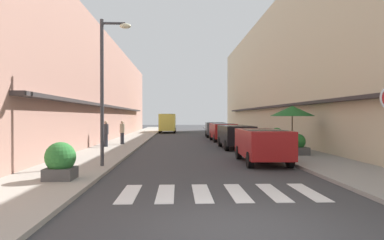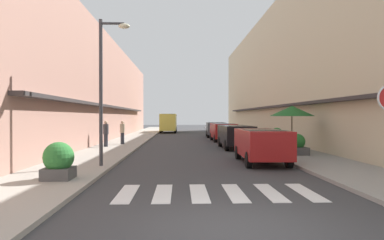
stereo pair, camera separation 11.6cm
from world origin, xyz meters
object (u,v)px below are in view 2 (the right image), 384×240
object	(u,v)px
delivery_van	(169,122)
pedestrian_walking_near	(106,133)
parked_car_mid	(236,134)
street_lamp	(106,77)
planter_midblock	(297,145)
parked_car_near	(261,142)
parked_car_far	(223,130)
pedestrian_walking_far	(122,132)
parked_car_distant	(216,128)
planter_far	(277,138)
planter_corner	(59,161)
cafe_umbrella	(292,111)

from	to	relation	value
delivery_van	pedestrian_walking_near	distance (m)	21.32
parked_car_mid	street_lamp	xyz separation A→B (m)	(-6.41, -8.09, 2.63)
street_lamp	pedestrian_walking_near	world-z (taller)	street_lamp
delivery_van	planter_midblock	world-z (taller)	delivery_van
parked_car_near	parked_car_far	xyz separation A→B (m)	(-0.00, 12.94, -0.00)
delivery_van	pedestrian_walking_far	bearing A→B (deg)	-97.67
parked_car_distant	planter_far	xyz separation A→B (m)	(2.60, -12.02, -0.22)
delivery_van	planter_midblock	distance (m)	27.02
parked_car_far	pedestrian_walking_near	world-z (taller)	pedestrian_walking_near
parked_car_mid	pedestrian_walking_near	bearing A→B (deg)	177.63
parked_car_distant	street_lamp	distance (m)	21.16
parked_car_far	pedestrian_walking_far	bearing A→B (deg)	-153.10
planter_corner	pedestrian_walking_far	size ratio (longest dim) A/B	0.70
parked_car_mid	planter_midblock	world-z (taller)	parked_car_mid
parked_car_distant	cafe_umbrella	bearing A→B (deg)	-80.92
parked_car_distant	parked_car_near	bearing A→B (deg)	-90.00
delivery_van	planter_corner	distance (m)	32.42
pedestrian_walking_near	parked_car_distant	bearing A→B (deg)	-42.54
planter_corner	planter_far	bearing A→B (deg)	47.75
planter_corner	planter_midblock	distance (m)	11.46
parked_car_mid	planter_far	xyz separation A→B (m)	(2.60, -0.12, -0.22)
delivery_van	planter_midblock	bearing A→B (deg)	-74.34
parked_car_far	delivery_van	distance (m)	16.05
delivery_van	planter_corner	xyz separation A→B (m)	(-2.26, -32.33, -0.73)
planter_far	pedestrian_walking_near	xyz separation A→B (m)	(-10.83, 0.46, 0.29)
delivery_van	street_lamp	world-z (taller)	street_lamp
street_lamp	parked_car_far	bearing A→B (deg)	65.78
parked_car_mid	parked_car_far	bearing A→B (deg)	90.00
parked_car_mid	planter_corner	world-z (taller)	parked_car_mid
delivery_van	planter_midblock	xyz separation A→B (m)	(7.29, -26.01, -0.82)
planter_midblock	planter_far	xyz separation A→B (m)	(0.25, 4.48, 0.12)
street_lamp	planter_far	size ratio (longest dim) A/B	4.73
planter_midblock	pedestrian_walking_near	bearing A→B (deg)	154.96
street_lamp	pedestrian_walking_near	xyz separation A→B (m)	(-1.82, 8.44, -2.57)
parked_car_mid	pedestrian_walking_near	distance (m)	8.24
street_lamp	planter_far	distance (m)	12.36
parked_car_mid	planter_midblock	distance (m)	5.17
parked_car_near	street_lamp	distance (m)	7.05
planter_midblock	pedestrian_walking_near	xyz separation A→B (m)	(-10.57, 4.94, 0.40)
planter_midblock	parked_car_near	bearing A→B (deg)	-136.89
parked_car_far	pedestrian_walking_near	xyz separation A→B (m)	(-8.23, -5.81, 0.06)
cafe_umbrella	pedestrian_walking_near	size ratio (longest dim) A/B	1.51
delivery_van	street_lamp	bearing A→B (deg)	-92.83
cafe_umbrella	pedestrian_walking_far	size ratio (longest dim) A/B	1.54
planter_midblock	parked_car_distant	bearing A→B (deg)	98.08
parked_car_near	planter_far	distance (m)	7.16
parked_car_near	delivery_van	size ratio (longest dim) A/B	0.79
parked_car_near	planter_far	world-z (taller)	parked_car_near
planter_midblock	pedestrian_walking_far	bearing A→B (deg)	144.88
parked_car_far	cafe_umbrella	distance (m)	10.01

